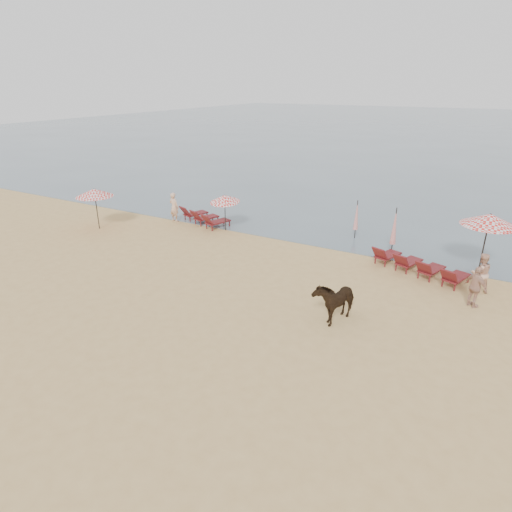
{
  "coord_description": "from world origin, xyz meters",
  "views": [
    {
      "loc": [
        8.1,
        -9.65,
        7.94
      ],
      "look_at": [
        0.0,
        5.0,
        1.1
      ],
      "focal_mm": 30.0,
      "sensor_mm": 36.0,
      "label": 1
    }
  ],
  "objects_px": {
    "umbrella_open_left_a": "(94,193)",
    "cow": "(335,299)",
    "umbrella_open_left_b": "(225,199)",
    "umbrella_open_right": "(489,220)",
    "beachgoer_right_b": "(476,287)",
    "umbrella_closed_left": "(357,215)",
    "lounger_cluster_right": "(418,265)",
    "lounger_cluster_left": "(203,217)",
    "beachgoer_left": "(174,207)",
    "beachgoer_right_a": "(481,273)",
    "umbrella_closed_right": "(395,226)"
  },
  "relations": [
    {
      "from": "umbrella_open_right",
      "to": "beachgoer_right_b",
      "type": "height_order",
      "value": "umbrella_open_right"
    },
    {
      "from": "lounger_cluster_right",
      "to": "umbrella_open_left_a",
      "type": "distance_m",
      "value": 17.58
    },
    {
      "from": "lounger_cluster_left",
      "to": "umbrella_open_left_b",
      "type": "xyz_separation_m",
      "value": [
        1.78,
        -0.34,
        1.42
      ]
    },
    {
      "from": "umbrella_open_left_a",
      "to": "beachgoer_right_b",
      "type": "xyz_separation_m",
      "value": [
        19.72,
        0.23,
        -1.31
      ]
    },
    {
      "from": "umbrella_closed_left",
      "to": "beachgoer_right_b",
      "type": "bearing_deg",
      "value": -40.57
    },
    {
      "from": "beachgoer_left",
      "to": "beachgoer_right_a",
      "type": "distance_m",
      "value": 16.9
    },
    {
      "from": "umbrella_open_right",
      "to": "cow",
      "type": "height_order",
      "value": "umbrella_open_right"
    },
    {
      "from": "umbrella_open_right",
      "to": "umbrella_open_left_b",
      "type": "bearing_deg",
      "value": -158.5
    },
    {
      "from": "umbrella_closed_left",
      "to": "beachgoer_left",
      "type": "bearing_deg",
      "value": -167.84
    },
    {
      "from": "umbrella_open_left_a",
      "to": "beachgoer_right_b",
      "type": "bearing_deg",
      "value": -7.57
    },
    {
      "from": "lounger_cluster_right",
      "to": "umbrella_closed_left",
      "type": "relative_size",
      "value": 1.98
    },
    {
      "from": "umbrella_open_left_b",
      "to": "cow",
      "type": "xyz_separation_m",
      "value": [
        8.79,
        -6.45,
        -1.1
      ]
    },
    {
      "from": "cow",
      "to": "beachgoer_right_a",
      "type": "height_order",
      "value": "beachgoer_right_a"
    },
    {
      "from": "beachgoer_left",
      "to": "cow",
      "type": "bearing_deg",
      "value": 158.42
    },
    {
      "from": "umbrella_open_right",
      "to": "umbrella_closed_right",
      "type": "bearing_deg",
      "value": -165.92
    },
    {
      "from": "lounger_cluster_left",
      "to": "beachgoer_left",
      "type": "bearing_deg",
      "value": -148.33
    },
    {
      "from": "umbrella_open_left_b",
      "to": "umbrella_closed_right",
      "type": "bearing_deg",
      "value": 7.42
    },
    {
      "from": "umbrella_open_right",
      "to": "lounger_cluster_left",
      "type": "bearing_deg",
      "value": -159.98
    },
    {
      "from": "umbrella_open_left_b",
      "to": "umbrella_closed_left",
      "type": "distance_m",
      "value": 7.3
    },
    {
      "from": "cow",
      "to": "beachgoer_right_b",
      "type": "bearing_deg",
      "value": 52.9
    },
    {
      "from": "lounger_cluster_right",
      "to": "beachgoer_left",
      "type": "relative_size",
      "value": 2.37
    },
    {
      "from": "umbrella_open_left_a",
      "to": "beachgoer_left",
      "type": "distance_m",
      "value": 4.57
    },
    {
      "from": "beachgoer_left",
      "to": "umbrella_open_right",
      "type": "bearing_deg",
      "value": -172.9
    },
    {
      "from": "umbrella_open_left_b",
      "to": "beachgoer_left",
      "type": "xyz_separation_m",
      "value": [
        -3.63,
        -0.07,
        -0.97
      ]
    },
    {
      "from": "lounger_cluster_right",
      "to": "umbrella_open_right",
      "type": "height_order",
      "value": "umbrella_open_right"
    },
    {
      "from": "umbrella_open_left_a",
      "to": "umbrella_open_left_b",
      "type": "height_order",
      "value": "umbrella_open_left_a"
    },
    {
      "from": "umbrella_open_left_b",
      "to": "umbrella_open_right",
      "type": "distance_m",
      "value": 13.16
    },
    {
      "from": "umbrella_open_right",
      "to": "umbrella_closed_left",
      "type": "xyz_separation_m",
      "value": [
        -6.2,
        1.84,
        -1.19
      ]
    },
    {
      "from": "umbrella_open_left_a",
      "to": "umbrella_open_right",
      "type": "xyz_separation_m",
      "value": [
        19.74,
        3.67,
        0.39
      ]
    },
    {
      "from": "umbrella_open_left_a",
      "to": "beachgoer_right_a",
      "type": "height_order",
      "value": "umbrella_open_left_a"
    },
    {
      "from": "lounger_cluster_left",
      "to": "beachgoer_right_a",
      "type": "height_order",
      "value": "beachgoer_right_a"
    },
    {
      "from": "beachgoer_right_a",
      "to": "lounger_cluster_left",
      "type": "bearing_deg",
      "value": -38.78
    },
    {
      "from": "beachgoer_left",
      "to": "beachgoer_right_a",
      "type": "height_order",
      "value": "beachgoer_left"
    },
    {
      "from": "lounger_cluster_right",
      "to": "beachgoer_right_a",
      "type": "bearing_deg",
      "value": 5.05
    },
    {
      "from": "umbrella_open_right",
      "to": "beachgoer_right_a",
      "type": "xyz_separation_m",
      "value": [
        0.07,
        -2.0,
        -1.67
      ]
    },
    {
      "from": "lounger_cluster_left",
      "to": "cow",
      "type": "distance_m",
      "value": 12.57
    },
    {
      "from": "umbrella_open_left_a",
      "to": "umbrella_open_right",
      "type": "bearing_deg",
      "value": 2.29
    },
    {
      "from": "umbrella_open_left_b",
      "to": "lounger_cluster_left",
      "type": "bearing_deg",
      "value": 171.99
    },
    {
      "from": "umbrella_closed_left",
      "to": "beachgoer_left",
      "type": "distance_m",
      "value": 10.82
    },
    {
      "from": "beachgoer_right_a",
      "to": "cow",
      "type": "bearing_deg",
      "value": 16.23
    },
    {
      "from": "lounger_cluster_right",
      "to": "umbrella_closed_right",
      "type": "relative_size",
      "value": 1.76
    },
    {
      "from": "umbrella_open_left_a",
      "to": "beachgoer_right_a",
      "type": "relative_size",
      "value": 1.41
    },
    {
      "from": "umbrella_open_left_a",
      "to": "beachgoer_right_a",
      "type": "distance_m",
      "value": 19.92
    },
    {
      "from": "umbrella_open_left_a",
      "to": "cow",
      "type": "xyz_separation_m",
      "value": [
        15.4,
        -3.15,
        -1.36
      ]
    },
    {
      "from": "cow",
      "to": "beachgoer_left",
      "type": "xyz_separation_m",
      "value": [
        -12.42,
        6.38,
        0.13
      ]
    },
    {
      "from": "umbrella_closed_left",
      "to": "beachgoer_right_b",
      "type": "xyz_separation_m",
      "value": [
        6.17,
        -5.28,
        -0.5
      ]
    },
    {
      "from": "lounger_cluster_left",
      "to": "umbrella_open_right",
      "type": "bearing_deg",
      "value": 19.32
    },
    {
      "from": "lounger_cluster_right",
      "to": "umbrella_open_left_a",
      "type": "relative_size",
      "value": 1.8
    },
    {
      "from": "beachgoer_left",
      "to": "umbrella_closed_left",
      "type": "bearing_deg",
      "value": -162.22
    },
    {
      "from": "beachgoer_left",
      "to": "beachgoer_right_a",
      "type": "bearing_deg",
      "value": -179.69
    }
  ]
}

